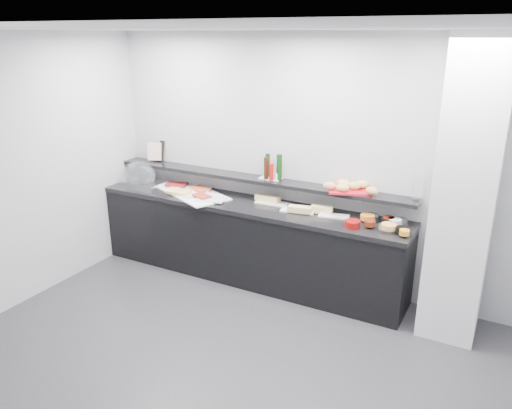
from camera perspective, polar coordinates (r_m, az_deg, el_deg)
The scene contains 56 objects.
ground at distance 4.31m, azimuth -4.11°, elevation -19.42°, with size 5.00×5.00×0.00m, color #2D2D30.
back_wall at distance 5.33m, azimuth 7.10°, elevation 4.51°, with size 5.00×0.02×2.70m, color #A6A7AD.
ceiling at distance 3.37m, azimuth -5.25°, elevation 19.40°, with size 5.00×5.00×0.00m, color white.
column at distance 4.68m, azimuth 22.80°, elevation 1.06°, with size 0.50×0.50×2.70m, color silver.
buffet_cabinet at distance 5.66m, azimuth -1.03°, elevation -4.39°, with size 3.60×0.60×0.85m, color black.
counter_top at distance 5.49m, azimuth -1.06°, elevation -0.08°, with size 3.62×0.62×0.05m, color black.
wall_shelf at distance 5.56m, azimuth -0.19°, elevation 2.92°, with size 3.60×0.25×0.04m, color black.
cloche_base at distance 6.32m, azimuth -12.61°, elevation 2.47°, with size 0.51×0.34×0.04m, color silver.
cloche_dome at distance 6.29m, azimuth -13.15°, elevation 3.34°, with size 0.40×0.27×0.34m, color white.
linen_runner at distance 5.86m, azimuth -7.30°, elevation 1.34°, with size 0.98×0.46×0.01m, color white.
platter_meat_a at distance 6.14m, azimuth -9.22°, elevation 2.22°, with size 0.28×0.19×0.01m, color white.
food_meat_a at distance 6.10m, azimuth -9.06°, elevation 2.30°, with size 0.25×0.16×0.02m, color maroon.
platter_salmon at distance 5.95m, azimuth -6.64°, elevation 1.79°, with size 0.31×0.20×0.01m, color silver.
food_salmon at distance 5.90m, azimuth -6.45°, elevation 1.83°, with size 0.23×0.15×0.02m, color #D24C2A.
platter_cheese at distance 5.76m, azimuth -8.07°, elevation 1.13°, with size 0.27×0.18×0.01m, color silver.
food_cheese at distance 5.81m, azimuth -8.81°, elevation 1.44°, with size 0.25×0.16×0.02m, color #F5C25F.
platter_meat_b at distance 5.56m, azimuth -5.14°, elevation 0.61°, with size 0.31×0.21×0.01m, color white.
food_meat_b at distance 5.63m, azimuth -6.21°, elevation 0.99°, with size 0.21×0.13×0.02m, color maroon.
sandwich_plate_left at distance 5.47m, azimuth 1.84°, elevation 0.17°, with size 0.36×0.15×0.01m, color silver.
sandwich_food_left at distance 5.50m, azimuth 1.35°, elevation 0.73°, with size 0.27×0.11×0.06m, color #E5BE78.
tongs_left at distance 5.40m, azimuth 2.28°, elevation 0.06°, with size 0.01×0.01×0.16m, color silver.
sandwich_plate_mid at distance 5.24m, azimuth 4.79°, elevation -0.72°, with size 0.35×0.15×0.01m, color white.
sandwich_food_mid at distance 5.18m, azimuth 5.04°, elevation -0.53°, with size 0.25×0.10×0.06m, color #E3B477.
tongs_mid at distance 5.20m, azimuth 4.33°, elevation -0.76°, with size 0.01×0.01×0.16m, color #B7BBBF.
sandwich_plate_right at distance 5.14m, azimuth 8.89°, elevation -1.30°, with size 0.31×0.13×0.01m, color silver.
sandwich_food_right at distance 5.21m, azimuth 7.51°, elevation -0.53°, with size 0.23×0.09×0.06m, color #E0C875.
tongs_right at distance 5.17m, azimuth 7.64°, elevation -0.97°, with size 0.01×0.01×0.16m, color #BABCC1.
bowl_glass_fruit at distance 5.08m, azimuth 13.01°, elevation -1.49°, with size 0.15×0.15×0.07m, color white.
fill_glass_fruit at distance 5.05m, azimuth 12.62°, elevation -1.43°, with size 0.14×0.14×0.05m, color orange.
bowl_black_jam at distance 5.02m, azimuth 14.92°, elevation -1.89°, with size 0.16×0.16×0.07m, color black.
fill_black_jam at distance 5.04m, azimuth 14.93°, elevation -1.68°, with size 0.12×0.12×0.05m, color #5C1A0D.
bowl_glass_cream at distance 5.02m, azimuth 16.01°, elevation -2.01°, with size 0.17×0.17×0.07m, color white.
fill_glass_cream at distance 5.01m, azimuth 15.57°, elevation -1.86°, with size 0.13×0.13×0.05m, color white.
bowl_red_jam at distance 4.88m, azimuth 10.95°, elevation -2.22°, with size 0.15×0.15×0.07m, color maroon.
fill_red_jam at distance 4.90m, azimuth 12.87°, elevation -2.09°, with size 0.11×0.11×0.05m, color #591D0C.
bowl_glass_salmon at distance 4.83m, azimuth 14.73°, elevation -2.72°, with size 0.16×0.16×0.07m, color white.
fill_glass_salmon at distance 4.86m, azimuth 14.95°, elevation -2.44°, with size 0.15×0.15×0.05m, color #FF9A3E.
bowl_black_fruit at distance 4.83m, azimuth 16.36°, elevation -2.89°, with size 0.12×0.12×0.07m, color black.
fill_black_fruit at distance 4.76m, azimuth 16.61°, elevation -3.07°, with size 0.09×0.09×0.05m, color orange.
framed_print at distance 6.41m, azimuth -11.14°, elevation 6.12°, with size 0.23×0.02×0.26m, color black.
print_art at distance 6.34m, azimuth -11.53°, elevation 5.96°, with size 0.17×0.00×0.22m, color #C7998F.
condiment_tray at distance 5.50m, azimuth 1.70°, elevation 3.01°, with size 0.24×0.15×0.01m, color silver.
bottle_green_a at distance 5.51m, azimuth 1.33°, elevation 4.52°, with size 0.05×0.05×0.26m, color black.
bottle_brown at distance 5.44m, azimuth 1.18°, elevation 4.20°, with size 0.05×0.05×0.24m, color #341709.
bottle_green_b at distance 5.40m, azimuth 2.68°, elevation 4.30°, with size 0.06×0.06×0.28m, color #0F330E.
bottle_hot at distance 5.40m, azimuth 1.78°, elevation 3.77°, with size 0.05×0.05×0.18m, color #BC0D0E.
shaker_salt at distance 5.43m, azimuth 2.30°, elevation 3.25°, with size 0.04×0.04×0.07m, color silver.
shaker_pepper at distance 5.41m, azimuth 2.32°, elevation 3.18°, with size 0.03×0.03×0.07m, color white.
bread_tray at distance 5.15m, azimuth 10.73°, elevation 1.58°, with size 0.42×0.30×0.02m, color #B11320.
bread_roll_nw at distance 5.19m, azimuth 9.93°, elevation 2.38°, with size 0.15×0.10×0.08m, color gold.
bread_roll_n at distance 5.19m, azimuth 12.07°, elevation 2.24°, with size 0.13×0.08×0.08m, color #D6AB51.
bread_roll_sw at distance 5.09m, azimuth 8.42°, elevation 2.13°, with size 0.14×0.09×0.08m, color #CF804F.
bread_roll_s at distance 5.05m, azimuth 9.84°, elevation 1.90°, with size 0.13×0.08×0.08m, color gold.
bread_roll_se at distance 5.00m, azimuth 13.11°, elevation 1.52°, with size 0.14×0.09×0.08m, color #B98846.
bread_roll_mide at distance 5.13m, azimuth 11.18°, elevation 2.10°, with size 0.13×0.08×0.08m, color tan.
carafe at distance 4.98m, azimuth 18.15°, elevation 2.07°, with size 0.11×0.11×0.30m, color white.
Camera 1 is at (1.85, -2.82, 2.68)m, focal length 35.00 mm.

